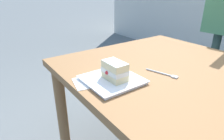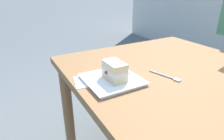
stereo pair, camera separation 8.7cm
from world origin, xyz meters
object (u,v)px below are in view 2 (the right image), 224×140
object	(u,v)px
cake_slice	(115,71)
dessert_fork	(166,76)
patio_table	(178,90)
dessert_plate	(112,80)
paper_napkin	(85,81)

from	to	relation	value
cake_slice	dessert_fork	bearing A→B (deg)	-106.76
patio_table	dessert_fork	size ratio (longest dim) A/B	6.83
patio_table	cake_slice	world-z (taller)	cake_slice
patio_table	dessert_fork	bearing A→B (deg)	89.90
cake_slice	dessert_plate	bearing A→B (deg)	24.09
dessert_plate	dessert_fork	distance (m)	0.27
paper_napkin	dessert_fork	bearing A→B (deg)	-112.11
patio_table	paper_napkin	world-z (taller)	paper_napkin
dessert_fork	cake_slice	bearing A→B (deg)	73.24
patio_table	paper_napkin	distance (m)	0.50
patio_table	dessert_plate	world-z (taller)	dessert_plate
patio_table	paper_napkin	size ratio (longest dim) A/B	8.00
patio_table	dessert_fork	world-z (taller)	dessert_fork
dessert_plate	paper_napkin	distance (m)	0.13
dessert_fork	patio_table	bearing A→B (deg)	-90.10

